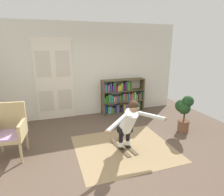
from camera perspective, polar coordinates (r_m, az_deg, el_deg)
ground_plane at (r=4.30m, az=1.34°, el=-16.00°), size 7.20×7.20×0.00m
back_wall at (r=6.21m, az=-7.00°, el=8.09°), size 6.00×0.10×2.90m
double_door at (r=6.06m, az=-16.66°, el=5.26°), size 1.22×0.05×2.45m
rug at (r=4.48m, az=3.62°, el=-14.54°), size 2.12×1.90×0.01m
bookshelf at (r=6.51m, az=2.89°, el=0.12°), size 1.46×0.30×1.14m
wicker_chair at (r=4.48m, az=-28.07°, el=-8.18°), size 0.68×0.68×1.10m
potted_plant at (r=5.29m, az=20.51°, el=-3.20°), size 0.40×0.49×1.02m
skis_pair at (r=4.49m, az=3.42°, el=-14.16°), size 0.38×0.80×0.07m
person_skier at (r=4.03m, az=5.09°, el=-6.85°), size 1.42×0.77×1.13m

